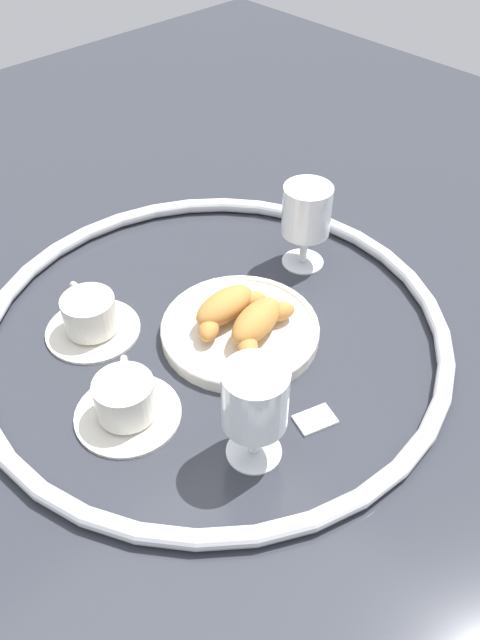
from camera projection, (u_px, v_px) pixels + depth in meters
ground_plane at (214, 335)px, 0.93m from camera, size 2.20×2.20×0.00m
table_chrome_rim at (213, 329)px, 0.92m from camera, size 0.67×0.67×0.02m
pastry_plate at (240, 329)px, 0.92m from camera, size 0.23×0.23×0.02m
croissant_large at (226, 308)px, 0.91m from camera, size 0.14×0.06×0.04m
croissant_small at (258, 323)px, 0.89m from camera, size 0.13×0.08×0.04m
coffee_cup_near at (126, 401)px, 0.80m from camera, size 0.14×0.14×0.06m
coffee_cup_far at (90, 317)px, 0.92m from camera, size 0.14×0.14×0.06m
juice_glass_left at (255, 401)px, 0.72m from camera, size 0.08×0.08×0.14m
juice_glass_right at (307, 214)px, 0.99m from camera, size 0.08×0.08×0.14m
sugar_packet at (315, 419)px, 0.81m from camera, size 0.06×0.05×0.01m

